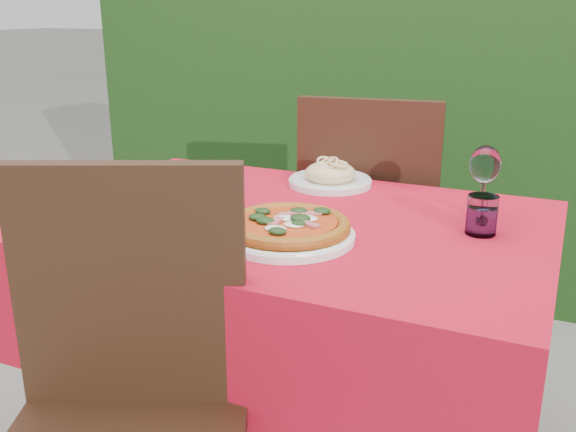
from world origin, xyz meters
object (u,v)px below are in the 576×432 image
at_px(chair_near, 124,399).
at_px(pasta_plate, 330,177).
at_px(chair_far, 371,220).
at_px(fork, 191,206).
at_px(wine_glass, 485,168).
at_px(pizza_plate, 288,229).
at_px(water_glass, 482,217).

height_order(chair_near, pasta_plate, chair_near).
relative_size(chair_far, fork, 4.67).
bearing_deg(wine_glass, fork, -162.49).
xyz_separation_m(pizza_plate, pasta_plate, (-0.08, 0.47, -0.00)).
distance_m(pizza_plate, fork, 0.35).
bearing_deg(chair_near, fork, 85.30).
relative_size(chair_near, water_glass, 10.69).
xyz_separation_m(chair_near, water_glass, (0.52, 0.65, 0.23)).
bearing_deg(chair_far, pizza_plate, 84.34).
distance_m(pizza_plate, wine_glass, 0.51).
xyz_separation_m(pasta_plate, water_glass, (0.47, -0.26, 0.02)).
bearing_deg(fork, pasta_plate, 28.73).
distance_m(chair_far, pasta_plate, 0.35).
height_order(wine_glass, fork, wine_glass).
relative_size(pizza_plate, water_glass, 3.84).
bearing_deg(chair_far, water_glass, 120.53).
bearing_deg(chair_near, pasta_plate, 62.14).
bearing_deg(wine_glass, chair_far, 134.71).
bearing_deg(pizza_plate, water_glass, 29.15).
bearing_deg(chair_far, chair_near, 77.02).
relative_size(chair_near, fork, 4.66).
relative_size(chair_near, chair_far, 1.00).
relative_size(wine_glass, fork, 0.87).
bearing_deg(chair_far, fork, 56.38).
height_order(chair_near, chair_far, chair_far).
relative_size(chair_far, pizza_plate, 2.79).
xyz_separation_m(chair_near, pasta_plate, (0.06, 0.91, 0.21)).
xyz_separation_m(chair_far, pizza_plate, (0.03, -0.74, 0.21)).
distance_m(chair_near, wine_glass, 0.98).
bearing_deg(fork, chair_near, -96.23).
relative_size(chair_far, water_glass, 10.72).
distance_m(wine_glass, fork, 0.75).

